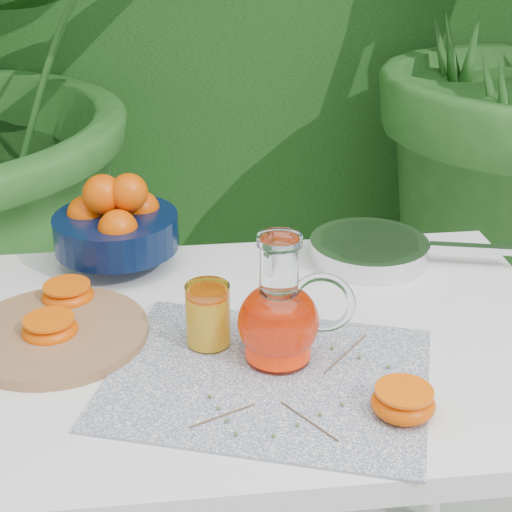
{
  "coord_description": "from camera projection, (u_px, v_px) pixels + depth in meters",
  "views": [
    {
      "loc": [
        -0.15,
        -1.03,
        1.4
      ],
      "look_at": [
        -0.02,
        0.04,
        0.88
      ],
      "focal_mm": 55.0,
      "sensor_mm": 36.0,
      "label": 1
    }
  ],
  "objects": [
    {
      "name": "white_table",
      "position": [
        257.0,
        379.0,
        1.27
      ],
      "size": [
        1.0,
        0.7,
        0.75
      ],
      "color": "white",
      "rests_on": "ground"
    },
    {
      "name": "placemat",
      "position": [
        268.0,
        377.0,
        1.13
      ],
      "size": [
        0.54,
        0.48,
        0.0
      ],
      "primitive_type": "cube",
      "rotation": [
        0.0,
        0.0,
        -0.33
      ],
      "color": "#0C1A47",
      "rests_on": "white_table"
    },
    {
      "name": "cutting_board",
      "position": [
        57.0,
        334.0,
        1.22
      ],
      "size": [
        0.34,
        0.34,
        0.02
      ],
      "primitive_type": "cylinder",
      "rotation": [
        0.0,
        0.0,
        -0.24
      ],
      "color": "olive",
      "rests_on": "white_table"
    },
    {
      "name": "fruit_bowl",
      "position": [
        116.0,
        224.0,
        1.43
      ],
      "size": [
        0.26,
        0.26,
        0.18
      ],
      "color": "black",
      "rests_on": "white_table"
    },
    {
      "name": "juice_pitcher",
      "position": [
        280.0,
        318.0,
        1.14
      ],
      "size": [
        0.18,
        0.15,
        0.2
      ],
      "color": "white",
      "rests_on": "white_table"
    },
    {
      "name": "juice_tumbler",
      "position": [
        208.0,
        316.0,
        1.19
      ],
      "size": [
        0.08,
        0.08,
        0.1
      ],
      "color": "white",
      "rests_on": "white_table"
    },
    {
      "name": "saute_pan",
      "position": [
        371.0,
        249.0,
        1.47
      ],
      "size": [
        0.41,
        0.27,
        0.04
      ],
      "color": "silver",
      "rests_on": "white_table"
    },
    {
      "name": "orange_halves",
      "position": [
        160.0,
        338.0,
        1.19
      ],
      "size": [
        0.6,
        0.47,
        0.04
      ],
      "color": "#D14A02",
      "rests_on": "white_table"
    },
    {
      "name": "thyme_sprigs",
      "position": [
        297.0,
        392.0,
        1.09
      ],
      "size": [
        0.3,
        0.25,
        0.01
      ],
      "color": "brown",
      "rests_on": "white_table"
    }
  ]
}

